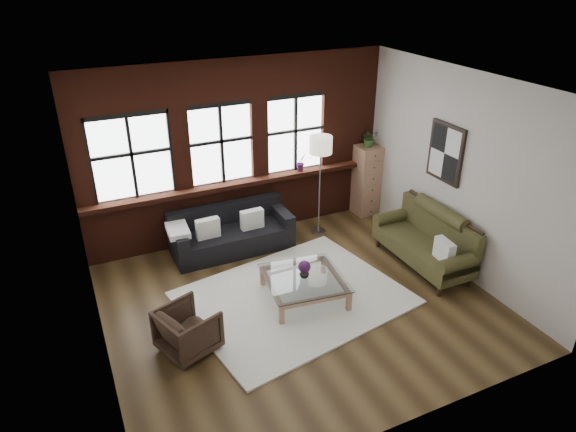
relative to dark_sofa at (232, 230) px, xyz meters
name	(u,v)px	position (x,y,z in m)	size (l,w,h in m)	color
floor	(299,302)	(0.37, -1.90, -0.38)	(5.50, 5.50, 0.00)	#3E2C16
ceiling	(301,88)	(0.37, -1.90, 2.82)	(5.50, 5.50, 0.00)	white
wall_back	(237,150)	(0.37, 0.60, 1.22)	(5.50, 5.50, 0.00)	beige
wall_front	(414,308)	(0.37, -4.40, 1.22)	(5.50, 5.50, 0.00)	beige
wall_left	(87,249)	(-2.38, -1.90, 1.22)	(5.00, 5.00, 0.00)	beige
wall_right	(458,174)	(3.12, -1.90, 1.22)	(5.00, 5.00, 0.00)	beige
brick_backwall	(238,151)	(0.37, 0.54, 1.22)	(5.50, 0.12, 3.20)	#491C11
sill_ledge	(241,182)	(0.37, 0.45, 0.66)	(5.50, 0.30, 0.08)	#491C11
window_left	(132,158)	(-1.43, 0.55, 1.37)	(1.38, 0.10, 1.50)	black
window_mid	(221,145)	(0.07, 0.55, 1.37)	(1.38, 0.10, 1.50)	black
window_right	(295,134)	(1.47, 0.55, 1.37)	(1.38, 0.10, 1.50)	black
wall_poster	(446,153)	(3.09, -1.60, 1.47)	(0.05, 0.74, 0.94)	black
shag_rug	(294,298)	(0.35, -1.79, -0.36)	(3.12, 2.45, 0.03)	white
dark_sofa	(232,230)	(0.00, 0.00, 0.00)	(2.08, 0.84, 0.75)	black
pillow_a	(208,228)	(-0.45, -0.10, 0.19)	(0.40, 0.14, 0.34)	white
pillow_b	(252,219)	(0.35, -0.10, 0.19)	(0.40, 0.14, 0.34)	white
vintage_settee	(423,239)	(2.67, -1.83, 0.13)	(0.85, 1.90, 1.01)	#3C3A1B
pillow_settee	(444,250)	(2.59, -2.41, 0.24)	(0.14, 0.38, 0.34)	white
armchair	(188,330)	(-1.38, -2.22, -0.06)	(0.67, 0.69, 0.63)	black
coffee_table	(304,288)	(0.49, -1.84, -0.20)	(1.14, 1.14, 0.38)	#A9795C
vase	(304,273)	(0.49, -1.84, 0.07)	(0.14, 0.14, 0.15)	#B2B2B2
flowers	(304,267)	(0.49, -1.84, 0.18)	(0.19, 0.19, 0.19)	#4A1B4F
drawer_chest	(366,180)	(2.90, 0.26, 0.33)	(0.43, 0.43, 1.40)	#A9795C
potted_plant_top	(370,138)	(2.90, 0.26, 1.20)	(0.31, 0.27, 0.34)	#2D5923
floor_lamp	(320,182)	(1.68, -0.07, 0.63)	(0.40, 0.40, 2.02)	#A5A5A8
sill_plant	(301,162)	(1.54, 0.42, 0.87)	(0.18, 0.14, 0.32)	#4A1B4F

